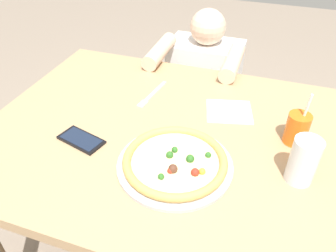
# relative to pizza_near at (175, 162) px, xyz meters

# --- Properties ---
(dining_table) EXTENTS (1.27, 0.94, 0.75)m
(dining_table) POSITION_rel_pizza_near_xyz_m (-0.05, 0.15, -0.12)
(dining_table) COLOR tan
(dining_table) RESTS_ON ground
(pizza_near) EXTENTS (0.34, 0.34, 0.04)m
(pizza_near) POSITION_rel_pizza_near_xyz_m (0.00, 0.00, 0.00)
(pizza_near) COLOR #B7B7BC
(pizza_near) RESTS_ON dining_table
(drink_cup_colored) EXTENTS (0.07, 0.07, 0.18)m
(drink_cup_colored) POSITION_rel_pizza_near_xyz_m (0.32, 0.23, 0.03)
(drink_cup_colored) COLOR orange
(drink_cup_colored) RESTS_ON dining_table
(water_cup_clear) EXTENTS (0.08, 0.08, 0.14)m
(water_cup_clear) POSITION_rel_pizza_near_xyz_m (0.34, 0.06, 0.05)
(water_cup_clear) COLOR silver
(water_cup_clear) RESTS_ON dining_table
(paper_napkin) EXTENTS (0.19, 0.18, 0.00)m
(paper_napkin) POSITION_rel_pizza_near_xyz_m (0.10, 0.33, -0.02)
(paper_napkin) COLOR white
(paper_napkin) RESTS_ON dining_table
(fork) EXTENTS (0.05, 0.20, 0.00)m
(fork) POSITION_rel_pizza_near_xyz_m (-0.21, 0.34, -0.02)
(fork) COLOR silver
(fork) RESTS_ON dining_table
(cell_phone) EXTENTS (0.16, 0.11, 0.01)m
(cell_phone) POSITION_rel_pizza_near_xyz_m (-0.32, 0.01, -0.01)
(cell_phone) COLOR black
(cell_phone) RESTS_ON dining_table
(diner_seated) EXTENTS (0.40, 0.52, 0.92)m
(diner_seated) POSITION_rel_pizza_near_xyz_m (-0.12, 0.87, -0.35)
(diner_seated) COLOR #333847
(diner_seated) RESTS_ON ground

